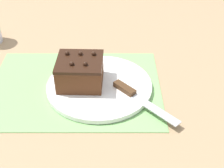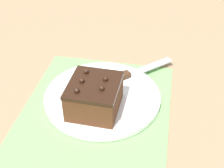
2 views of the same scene
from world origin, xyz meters
The scene contains 5 objects.
ground_plane centered at (0.00, 0.00, 0.00)m, with size 3.00×3.00×0.00m, color #9E7F5B.
placemat_woven centered at (0.00, 0.00, 0.00)m, with size 0.46×0.34×0.00m, color #7AB266.
cake_plate centered at (0.07, -0.01, 0.01)m, with size 0.28×0.28×0.01m.
chocolate_cake centered at (0.02, 0.00, 0.05)m, with size 0.12×0.11×0.08m.
serving_knife centered at (0.16, -0.06, 0.02)m, with size 0.16×0.16×0.01m.
Camera 2 is at (-0.50, -0.14, 0.50)m, focal length 50.00 mm.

